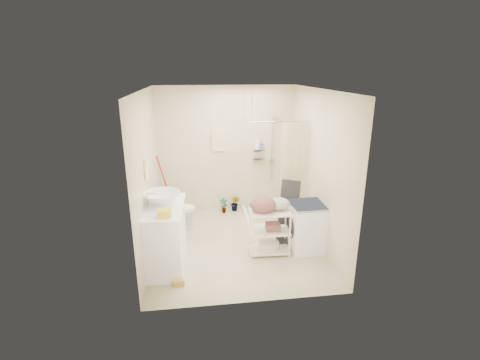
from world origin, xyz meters
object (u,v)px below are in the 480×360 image
object	(u,v)px
toilet	(176,210)
washing_machine	(306,227)
laundry_rack	(269,228)
vanity	(164,236)

from	to	relation	value
toilet	washing_machine	size ratio (longest dim) A/B	0.93
laundry_rack	toilet	bearing A→B (deg)	147.23
toilet	washing_machine	bearing A→B (deg)	-117.94
vanity	washing_machine	bearing A→B (deg)	7.83
vanity	washing_machine	world-z (taller)	vanity
washing_machine	laundry_rack	size ratio (longest dim) A/B	0.91
vanity	toilet	size ratio (longest dim) A/B	1.48
laundry_rack	vanity	bearing A→B (deg)	-171.47
toilet	laundry_rack	world-z (taller)	laundry_rack
washing_machine	laundry_rack	distance (m)	0.64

